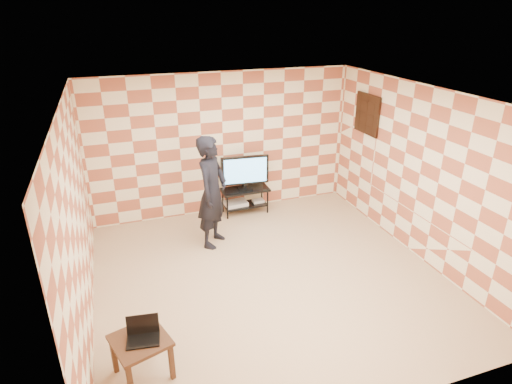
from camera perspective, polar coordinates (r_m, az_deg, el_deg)
floor at (r=6.57m, az=1.75°, el=-11.24°), size 5.00×5.00×0.00m
wall_back at (r=8.14m, az=-4.42°, el=6.34°), size 5.00×0.02×2.70m
wall_front at (r=4.00m, az=15.24°, el=-14.26°), size 5.00×0.02×2.70m
wall_left at (r=5.60m, az=-22.79°, el=-3.80°), size 0.02×5.00×2.70m
wall_right at (r=7.14m, az=21.02°, el=2.29°), size 0.02×5.00×2.70m
ceiling at (r=5.50m, az=2.10°, el=12.55°), size 5.00×5.00×0.02m
wall_art at (r=8.13m, az=14.61°, el=10.02°), size 0.04×0.72×0.72m
tv_stand at (r=8.33m, az=-1.46°, el=-0.45°), size 0.93×0.42×0.50m
tv at (r=8.13m, az=-1.49°, el=2.80°), size 0.92×0.20×0.67m
dvd_player at (r=8.37m, az=-2.71°, el=-1.52°), size 0.45×0.33×0.07m
game_console at (r=8.49m, az=0.29°, el=-1.19°), size 0.22×0.16×0.05m
side_table at (r=5.01m, az=-15.12°, el=-19.17°), size 0.70×0.70×0.50m
laptop at (r=4.93m, az=-14.83°, el=-17.84°), size 0.38×0.31×0.23m
person at (r=7.04m, az=-5.88°, el=-0.01°), size 0.78×0.83×1.90m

